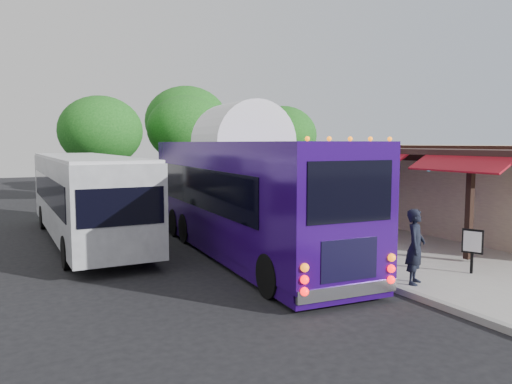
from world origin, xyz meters
TOP-DOWN VIEW (x-y plane):
  - ground at (0.00, 0.00)m, footprint 90.00×90.00m
  - sidewalk at (5.00, 4.00)m, footprint 10.00×40.00m
  - curb at (0.05, 4.00)m, footprint 0.20×40.00m
  - station_shelter at (8.38, 4.00)m, footprint 8.15×20.00m
  - coach_bus at (-1.45, 0.71)m, footprint 3.49×12.64m
  - city_bus at (-5.67, 5.43)m, footprint 2.69×11.98m
  - ped_a at (0.60, -5.00)m, footprint 0.83×0.77m
  - ped_b at (2.13, 4.46)m, footprint 0.97×0.77m
  - ped_c at (0.88, 3.69)m, footprint 1.23×0.94m
  - ped_d at (2.70, 9.84)m, footprint 1.22×0.88m
  - sign_board at (2.71, -5.00)m, footprint 0.27×0.52m
  - tree_left at (3.43, 19.40)m, footprint 5.47×5.47m
  - tree_mid at (4.38, 21.90)m, footprint 6.20×6.20m
  - tree_right at (9.84, 16.99)m, footprint 4.95×4.95m
  - tree_far at (-2.65, 18.17)m, footprint 5.17×5.17m

SIDE VIEW (x-z plane):
  - ground at x=0.00m, z-range 0.00..0.00m
  - sidewalk at x=5.00m, z-range 0.00..0.15m
  - curb at x=0.05m, z-range -0.01..0.15m
  - sign_board at x=2.71m, z-range 0.37..1.59m
  - ped_d at x=2.70m, z-range 0.15..1.84m
  - ped_a at x=0.60m, z-range 0.15..2.05m
  - ped_c at x=0.88m, z-range 0.15..2.10m
  - ped_b at x=2.13m, z-range 0.15..2.11m
  - city_bus at x=-5.67m, z-range 0.17..3.39m
  - station_shelter at x=8.38m, z-range 0.05..3.65m
  - coach_bus at x=-1.45m, z-range 0.15..4.15m
  - tree_right at x=9.84m, z-range 1.05..7.39m
  - tree_far at x=-2.65m, z-range 1.10..7.72m
  - tree_left at x=3.43m, z-range 1.17..8.17m
  - tree_mid at x=4.38m, z-range 1.33..9.27m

